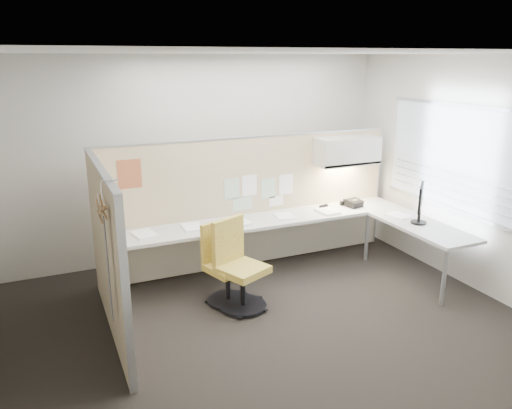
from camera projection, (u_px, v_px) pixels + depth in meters
name	position (u px, v px, depth m)	size (l,w,h in m)	color
floor	(264.00, 324.00, 5.37)	(5.50, 4.50, 0.01)	black
ceiling	(265.00, 52.00, 4.57)	(5.50, 4.50, 0.01)	white
wall_back	(197.00, 158.00, 6.95)	(5.50, 0.02, 2.80)	beige
wall_front	(421.00, 292.00, 3.00)	(5.50, 0.02, 2.80)	beige
wall_right	(471.00, 174.00, 6.04)	(0.02, 4.50, 2.80)	beige
window_pane	(471.00, 162.00, 5.98)	(0.01, 2.80, 1.30)	#A2B1BC
partition_back	(252.00, 202.00, 6.74)	(4.10, 0.06, 1.75)	beige
partition_left	(107.00, 253.00, 4.98)	(0.06, 2.20, 1.75)	beige
desk	(293.00, 228.00, 6.55)	(4.00, 2.07, 0.73)	beige
overhead_bin	(347.00, 151.00, 6.90)	(0.90, 0.36, 0.38)	beige
task_light_strip	(346.00, 166.00, 6.96)	(0.60, 0.06, 0.02)	#FFEABF
pinned_papers	(258.00, 191.00, 6.69)	(1.01, 0.00, 0.47)	#8CBF8C
poster	(130.00, 174.00, 5.93)	(0.28, 0.00, 0.35)	#FF5F20
chair_left	(224.00, 266.00, 5.77)	(0.54, 0.56, 0.93)	black
chair_right	(238.00, 268.00, 5.62)	(0.63, 0.64, 1.01)	black
monitor	(420.00, 201.00, 6.25)	(0.36, 0.36, 0.50)	black
phone	(354.00, 203.00, 7.02)	(0.24, 0.23, 0.12)	black
stapler	(324.00, 206.00, 6.96)	(0.14, 0.04, 0.05)	black
tape_dispenser	(344.00, 203.00, 7.10)	(0.10, 0.06, 0.06)	black
coat_hook	(103.00, 221.00, 4.20)	(0.18, 0.41, 1.25)	silver
paper_stack_0	(144.00, 234.00, 5.89)	(0.23, 0.30, 0.03)	white
paper_stack_1	(192.00, 227.00, 6.15)	(0.23, 0.30, 0.02)	white
paper_stack_2	(239.00, 223.00, 6.28)	(0.23, 0.30, 0.04)	white
paper_stack_3	(284.00, 216.00, 6.59)	(0.23, 0.30, 0.02)	white
paper_stack_4	(327.00, 211.00, 6.77)	(0.23, 0.30, 0.03)	white
paper_stack_5	(399.00, 216.00, 6.61)	(0.23, 0.30, 0.02)	white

